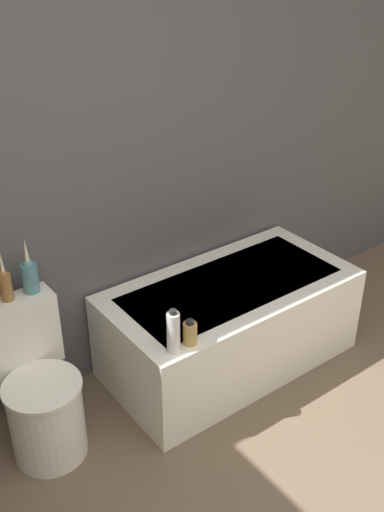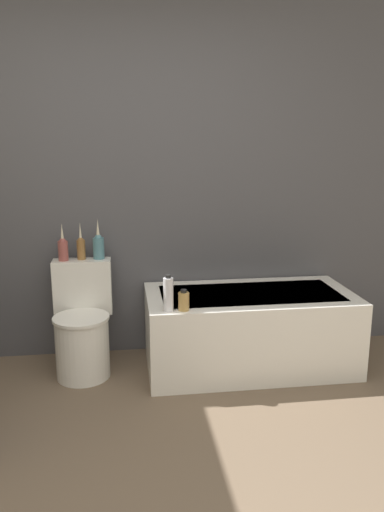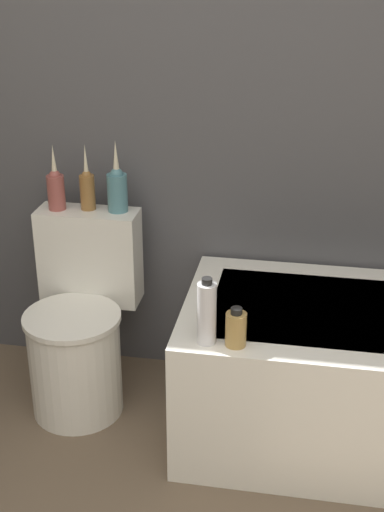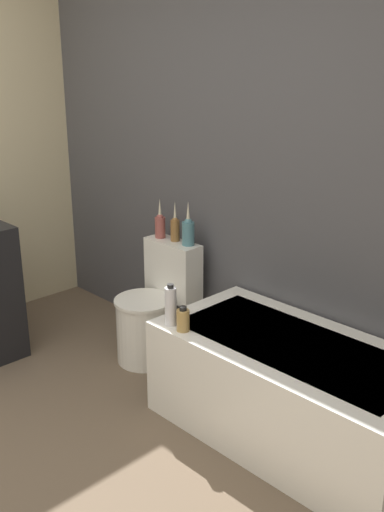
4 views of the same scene
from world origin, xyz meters
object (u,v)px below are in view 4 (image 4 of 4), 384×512
toilet (153,311)px  vase_gold (160,225)px  shampoo_bottle_tall (171,306)px  shampoo_bottle_short (183,320)px  vase_silver (175,228)px  vase_bronze (188,230)px  bathtub (292,391)px

toilet → vase_gold: 0.56m
shampoo_bottle_tall → shampoo_bottle_short: size_ratio=1.71×
vase_silver → toilet: bearing=-90.0°
shampoo_bottle_short → toilet: bearing=151.7°
vase_gold → shampoo_bottle_tall: 0.87m
vase_gold → vase_bronze: size_ratio=0.92×
toilet → shampoo_bottle_short: 0.78m
vase_bronze → vase_gold: bearing=-174.8°
toilet → vase_gold: bearing=124.1°
vase_bronze → shampoo_bottle_tall: bearing=-51.5°
vase_silver → shampoo_bottle_tall: vase_silver is taller
toilet → shampoo_bottle_tall: shampoo_bottle_tall is taller
bathtub → vase_bronze: (-1.02, 0.26, 0.57)m
shampoo_bottle_tall → bathtub: bearing=26.1°
vase_silver → vase_bronze: size_ratio=0.93×
vase_bronze → shampoo_bottle_tall: size_ratio=1.22×
bathtub → toilet: 1.14m
vase_bronze → shampoo_bottle_tall: (0.43, -0.55, -0.20)m
bathtub → vase_silver: size_ratio=5.46×
bathtub → shampoo_bottle_tall: (-0.59, -0.29, 0.37)m
toilet → vase_silver: vase_silver is taller
vase_bronze → shampoo_bottle_tall: 0.73m
toilet → vase_gold: size_ratio=2.90×
bathtub → vase_gold: (-1.26, 0.24, 0.56)m
toilet → shampoo_bottle_tall: (0.55, -0.35, 0.32)m
vase_bronze → shampoo_bottle_short: 0.80m
bathtub → shampoo_bottle_short: size_ratio=10.61×
vase_silver → shampoo_bottle_short: bearing=-40.1°
bathtub → shampoo_bottle_tall: bearing=-153.9°
shampoo_bottle_short → shampoo_bottle_tall: bearing=179.5°
vase_gold → bathtub: bearing=-10.6°
vase_gold → toilet: bearing=-55.9°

